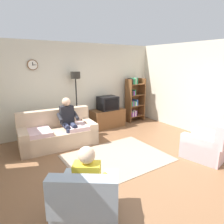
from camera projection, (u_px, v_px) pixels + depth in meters
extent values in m
plane|color=brown|center=(128.00, 160.00, 4.45)|extent=(12.00, 12.00, 0.00)
cube|color=beige|center=(77.00, 87.00, 6.27)|extent=(6.20, 0.12, 2.70)
cylinder|color=brown|center=(33.00, 65.00, 5.35)|extent=(0.28, 0.03, 0.28)
cylinder|color=white|center=(33.00, 65.00, 5.34)|extent=(0.24, 0.01, 0.24)
cube|color=black|center=(33.00, 64.00, 5.32)|extent=(0.02, 0.01, 0.09)
cube|color=black|center=(34.00, 65.00, 5.35)|extent=(0.11, 0.01, 0.01)
cube|color=beige|center=(208.00, 90.00, 5.65)|extent=(0.12, 5.80, 2.70)
cube|color=tan|center=(59.00, 138.00, 5.17)|extent=(1.96, 0.99, 0.42)
cube|color=tan|center=(54.00, 118.00, 5.36)|extent=(1.91, 0.35, 0.48)
cube|color=tan|center=(89.00, 130.00, 5.54)|extent=(0.29, 0.86, 0.56)
cube|color=tan|center=(23.00, 142.00, 4.76)|extent=(0.29, 0.86, 0.56)
cube|color=beige|center=(77.00, 126.00, 5.30)|extent=(0.65, 0.73, 0.10)
cube|color=beige|center=(38.00, 132.00, 4.83)|extent=(0.65, 0.73, 0.10)
cube|color=brown|center=(108.00, 118.00, 6.67)|extent=(1.10, 0.56, 0.60)
cube|color=black|center=(104.00, 116.00, 6.87)|extent=(1.10, 0.04, 0.03)
cube|color=black|center=(108.00, 103.00, 6.53)|extent=(0.60, 0.48, 0.44)
cube|color=black|center=(112.00, 104.00, 6.33)|extent=(0.50, 0.01, 0.36)
cube|color=brown|center=(128.00, 101.00, 7.08)|extent=(0.04, 0.36, 1.55)
cube|color=brown|center=(142.00, 99.00, 7.42)|extent=(0.04, 0.36, 1.55)
cube|color=brown|center=(132.00, 99.00, 7.39)|extent=(0.64, 0.02, 1.55)
cube|color=brown|center=(135.00, 116.00, 7.39)|extent=(0.60, 0.34, 0.02)
cube|color=#72338C|center=(130.00, 114.00, 7.22)|extent=(0.05, 0.28, 0.15)
cube|color=silver|center=(131.00, 114.00, 7.25)|extent=(0.03, 0.28, 0.19)
cube|color=#72338C|center=(132.00, 114.00, 7.28)|extent=(0.06, 0.28, 0.16)
cube|color=silver|center=(133.00, 113.00, 7.31)|extent=(0.04, 0.28, 0.21)
cube|color=#72338C|center=(134.00, 113.00, 7.33)|extent=(0.03, 0.28, 0.21)
cube|color=brown|center=(135.00, 105.00, 7.30)|extent=(0.60, 0.34, 0.02)
cube|color=#267F4C|center=(130.00, 103.00, 7.12)|extent=(0.05, 0.28, 0.18)
cube|color=#72338C|center=(131.00, 103.00, 7.15)|extent=(0.05, 0.28, 0.19)
cube|color=#267F4C|center=(133.00, 103.00, 7.19)|extent=(0.05, 0.28, 0.18)
cube|color=silver|center=(134.00, 103.00, 7.22)|extent=(0.04, 0.28, 0.15)
cube|color=#2D59A5|center=(135.00, 102.00, 7.24)|extent=(0.05, 0.28, 0.21)
cube|color=brown|center=(135.00, 95.00, 7.20)|extent=(0.60, 0.34, 0.02)
cube|color=black|center=(130.00, 93.00, 7.03)|extent=(0.06, 0.28, 0.17)
cube|color=#72338C|center=(132.00, 93.00, 7.07)|extent=(0.06, 0.28, 0.16)
cube|color=#267F4C|center=(133.00, 92.00, 7.09)|extent=(0.04, 0.28, 0.20)
cube|color=brown|center=(136.00, 84.00, 7.11)|extent=(0.60, 0.34, 0.02)
cube|color=black|center=(130.00, 81.00, 6.93)|extent=(0.03, 0.28, 0.20)
cube|color=#267F4C|center=(131.00, 82.00, 6.96)|extent=(0.05, 0.28, 0.18)
cube|color=#267F4C|center=(133.00, 81.00, 6.98)|extent=(0.03, 0.28, 0.21)
cube|color=silver|center=(134.00, 81.00, 7.00)|extent=(0.03, 0.28, 0.22)
cube|color=#267F4C|center=(135.00, 81.00, 7.03)|extent=(0.06, 0.28, 0.22)
cylinder|color=black|center=(78.00, 131.00, 6.26)|extent=(0.28, 0.28, 0.03)
cylinder|color=black|center=(77.00, 105.00, 6.06)|extent=(0.04, 0.04, 1.70)
cylinder|color=black|center=(75.00, 75.00, 5.84)|extent=(0.28, 0.28, 0.20)
cube|color=#9EADBC|center=(89.00, 208.00, 2.70)|extent=(1.14, 1.15, 0.40)
cube|color=#9EADBC|center=(83.00, 198.00, 2.23)|extent=(0.75, 0.61, 0.50)
cube|color=#9EADBC|center=(67.00, 202.00, 2.71)|extent=(0.63, 0.77, 0.56)
cube|color=#9EADBC|center=(111.00, 203.00, 2.69)|extent=(0.63, 0.77, 0.56)
cube|color=beige|center=(205.00, 149.00, 4.55)|extent=(0.96, 0.99, 0.40)
cube|color=beige|center=(199.00, 149.00, 4.34)|extent=(0.37, 0.82, 0.56)
cube|color=beige|center=(209.00, 142.00, 4.76)|extent=(0.37, 0.82, 0.56)
cube|color=gray|center=(117.00, 158.00, 4.54)|extent=(2.20, 1.70, 0.01)
cube|color=black|center=(67.00, 115.00, 5.22)|extent=(0.36, 0.23, 0.48)
sphere|color=#D8AD8C|center=(66.00, 102.00, 5.12)|extent=(0.22, 0.22, 0.22)
cylinder|color=#2D334C|center=(73.00, 125.00, 5.16)|extent=(0.16, 0.39, 0.13)
cylinder|color=#2D334C|center=(66.00, 126.00, 5.07)|extent=(0.16, 0.39, 0.13)
cylinder|color=#2D334C|center=(76.00, 138.00, 5.06)|extent=(0.12, 0.12, 0.52)
cylinder|color=#2D334C|center=(69.00, 139.00, 4.98)|extent=(0.12, 0.12, 0.52)
cylinder|color=black|center=(76.00, 115.00, 5.24)|extent=(0.12, 0.34, 0.20)
cylinder|color=black|center=(60.00, 118.00, 5.04)|extent=(0.12, 0.34, 0.20)
cube|color=yellow|center=(87.00, 180.00, 2.54)|extent=(0.39, 0.36, 0.48)
sphere|color=beige|center=(86.00, 155.00, 2.47)|extent=(0.22, 0.22, 0.22)
cylinder|color=#2D334C|center=(84.00, 188.00, 2.79)|extent=(0.33, 0.38, 0.13)
cylinder|color=#2D334C|center=(96.00, 188.00, 2.78)|extent=(0.33, 0.38, 0.13)
cylinder|color=#2D334C|center=(86.00, 193.00, 3.03)|extent=(0.15, 0.15, 0.40)
cylinder|color=#2D334C|center=(98.00, 193.00, 3.02)|extent=(0.15, 0.15, 0.40)
cylinder|color=yellow|center=(73.00, 177.00, 2.65)|extent=(0.27, 0.32, 0.20)
cylinder|color=yellow|center=(104.00, 178.00, 2.64)|extent=(0.27, 0.32, 0.20)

